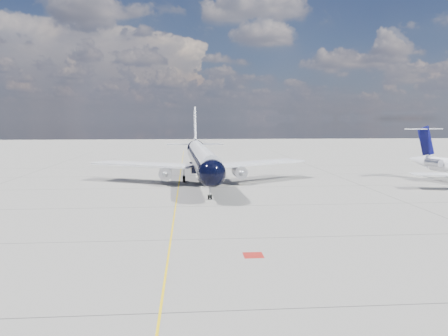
% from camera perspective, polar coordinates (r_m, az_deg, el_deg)
% --- Properties ---
extents(ground, '(320.00, 320.00, 0.00)m').
position_cam_1_polar(ground, '(74.55, -5.90, -1.99)').
color(ground, gray).
rests_on(ground, ground).
extents(taxiway_centerline, '(0.16, 160.00, 0.01)m').
position_cam_1_polar(taxiway_centerline, '(69.61, -5.99, -2.59)').
color(taxiway_centerline, yellow).
rests_on(taxiway_centerline, ground).
extents(red_marking, '(1.60, 1.60, 0.01)m').
position_cam_1_polar(red_marking, '(35.82, 3.84, -11.30)').
color(red_marking, maroon).
rests_on(red_marking, ground).
extents(main_airliner, '(38.36, 46.68, 13.49)m').
position_cam_1_polar(main_airliner, '(75.70, -2.97, 1.35)').
color(main_airliner, black).
rests_on(main_airliner, ground).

